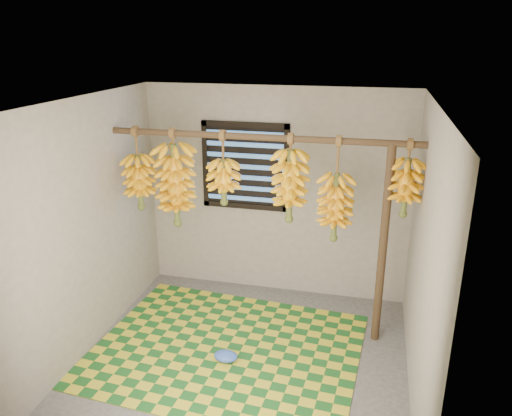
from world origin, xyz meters
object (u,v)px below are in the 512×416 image
(support_post, at_px, (383,248))
(banana_bunch_c, at_px, (224,182))
(banana_bunch_f, at_px, (406,188))
(banana_bunch_a, at_px, (139,182))
(woven_mat, at_px, (227,349))
(plastic_bag, at_px, (226,356))
(banana_bunch_e, at_px, (335,207))
(banana_bunch_d, at_px, (290,186))
(banana_bunch_b, at_px, (176,185))

(support_post, distance_m, banana_bunch_c, 1.65)
(banana_bunch_c, xyz_separation_m, banana_bunch_f, (1.71, 0.00, 0.06))
(banana_bunch_a, bearing_deg, banana_bunch_f, 0.00)
(woven_mat, height_order, banana_bunch_f, banana_bunch_f)
(plastic_bag, distance_m, banana_bunch_a, 1.94)
(plastic_bag, relative_size, banana_bunch_e, 0.23)
(woven_mat, xyz_separation_m, banana_bunch_f, (1.55, 0.54, 1.60))
(banana_bunch_c, bearing_deg, banana_bunch_d, 0.00)
(banana_bunch_d, bearing_deg, banana_bunch_e, 0.00)
(support_post, height_order, banana_bunch_a, banana_bunch_a)
(banana_bunch_d, distance_m, banana_bunch_e, 0.47)
(banana_bunch_c, bearing_deg, banana_bunch_e, 0.00)
(banana_bunch_d, bearing_deg, banana_bunch_c, 180.00)
(woven_mat, distance_m, plastic_bag, 0.19)
(banana_bunch_f, bearing_deg, banana_bunch_d, 180.00)
(banana_bunch_a, height_order, banana_bunch_e, same)
(banana_bunch_b, bearing_deg, banana_bunch_d, 0.00)
(plastic_bag, relative_size, banana_bunch_d, 0.27)
(support_post, distance_m, banana_bunch_a, 2.51)
(support_post, distance_m, banana_bunch_e, 0.59)
(banana_bunch_e, bearing_deg, banana_bunch_d, 180.00)
(banana_bunch_c, distance_m, banana_bunch_e, 1.11)
(support_post, xyz_separation_m, banana_bunch_b, (-2.07, -0.00, 0.47))
(support_post, distance_m, banana_bunch_d, 1.06)
(banana_bunch_a, distance_m, banana_bunch_e, 2.00)
(banana_bunch_b, bearing_deg, banana_bunch_a, 180.00)
(banana_bunch_a, xyz_separation_m, banana_bunch_d, (1.56, 0.00, 0.07))
(support_post, xyz_separation_m, banana_bunch_a, (-2.47, -0.00, 0.48))
(plastic_bag, xyz_separation_m, banana_bunch_b, (-0.72, 0.72, 1.41))
(banana_bunch_d, distance_m, banana_bunch_f, 1.06)
(woven_mat, distance_m, banana_bunch_a, 1.89)
(woven_mat, relative_size, banana_bunch_c, 3.41)
(support_post, relative_size, banana_bunch_e, 1.97)
(banana_bunch_c, xyz_separation_m, banana_bunch_e, (1.09, 0.00, -0.17))
(plastic_bag, height_order, banana_bunch_b, banana_bunch_b)
(banana_bunch_f, bearing_deg, banana_bunch_c, 180.00)
(banana_bunch_c, height_order, banana_bunch_e, same)
(woven_mat, relative_size, banana_bunch_e, 2.47)
(banana_bunch_d, bearing_deg, woven_mat, -132.68)
(support_post, distance_m, plastic_bag, 1.80)
(plastic_bag, bearing_deg, banana_bunch_a, 147.22)
(banana_bunch_a, xyz_separation_m, banana_bunch_f, (2.62, 0.00, 0.13))
(banana_bunch_d, bearing_deg, banana_bunch_a, -180.00)
(plastic_bag, xyz_separation_m, banana_bunch_c, (-0.21, 0.72, 1.48))
(woven_mat, height_order, banana_bunch_c, banana_bunch_c)
(banana_bunch_b, relative_size, banana_bunch_c, 1.36)
(support_post, relative_size, banana_bunch_b, 1.99)
(support_post, xyz_separation_m, woven_mat, (-1.40, -0.54, -0.99))
(support_post, bearing_deg, woven_mat, -159.04)
(support_post, bearing_deg, banana_bunch_c, 180.00)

